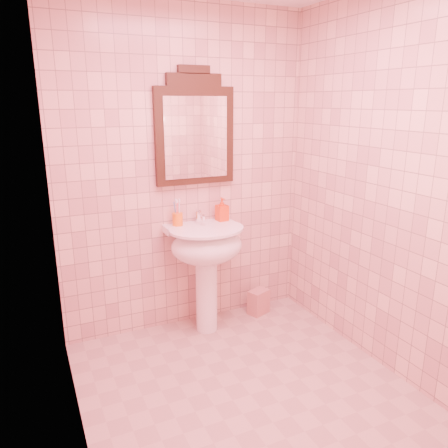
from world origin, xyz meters
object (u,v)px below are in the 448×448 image
towel (259,302)px  soap_dispenser (222,209)px  pedestal_sink (206,253)px  mirror (195,131)px  toothbrush_cup (178,219)px

towel → soap_dispenser: bearing=169.5°
soap_dispenser → towel: (0.32, -0.06, -0.85)m
pedestal_sink → mirror: bearing=90.0°
toothbrush_cup → soap_dispenser: 0.37m
pedestal_sink → soap_dispenser: bearing=34.6°
pedestal_sink → towel: bearing=8.2°
soap_dispenser → mirror: bearing=155.1°
pedestal_sink → mirror: size_ratio=0.99×
toothbrush_cup → towel: toothbrush_cup is taller
mirror → towel: mirror is taller
toothbrush_cup → soap_dispenser: bearing=-2.2°
pedestal_sink → mirror: mirror is taller
toothbrush_cup → towel: 1.07m
towel → pedestal_sink: bearing=-171.8°
soap_dispenser → towel: 0.91m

